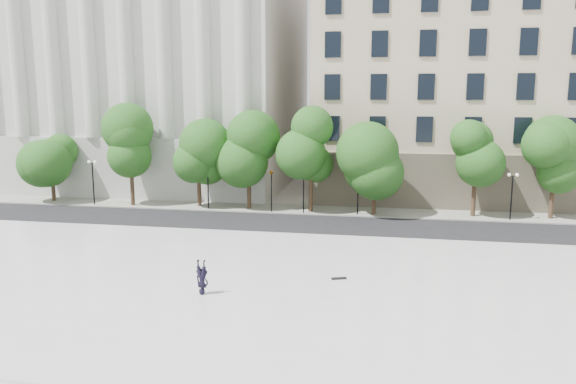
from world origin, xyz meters
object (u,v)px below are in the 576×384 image
traffic_light_west (271,171)px  skateboard (339,278)px  traffic_light_east (304,172)px  person_lying (202,290)px

traffic_light_west → skateboard: bearing=-67.4°
traffic_light_west → traffic_light_east: (2.78, 0.00, -0.01)m
traffic_light_west → skateboard: 19.41m
traffic_light_west → traffic_light_east: 2.78m
traffic_light_east → person_lying: traffic_light_east is taller
traffic_light_east → person_lying: bearing=-94.9°
person_lying → skateboard: size_ratio=2.14×
traffic_light_west → traffic_light_east: bearing=0.0°
person_lying → skateboard: (6.39, 3.43, -0.19)m
traffic_light_east → person_lying: size_ratio=2.41×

